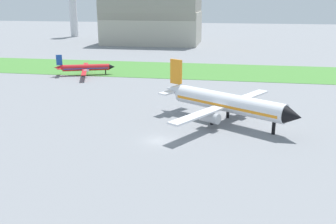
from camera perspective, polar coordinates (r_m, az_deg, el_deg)
The scene contains 6 objects.
ground_plane at distance 62.23m, azimuth -1.41°, elevation -4.31°, with size 600.00×600.00×0.00m, color gray.
grass_taxiway_strip at distance 122.15m, azimuth 4.35°, elevation 6.18°, with size 360.00×28.00×0.08m, color #478438.
airplane_midfield_jet at distance 71.01m, azimuth 8.53°, elevation 1.42°, with size 26.60×26.59×10.57m.
airplane_taxiing_turboprop at distance 117.23m, azimuth -12.34°, elevation 6.52°, with size 17.45×20.16×6.28m.
hangar_distant at distance 195.40m, azimuth -2.39°, elevation 14.63°, with size 47.07×31.36×34.20m.
control_tower at distance 237.04m, azimuth -14.07°, elevation 15.26°, with size 8.00×8.00×30.10m.
Camera 1 is at (11.45, -56.92, 22.38)m, focal length 40.73 mm.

